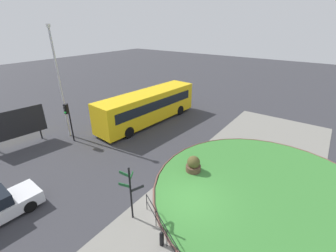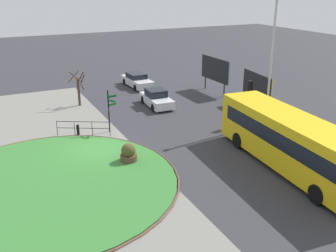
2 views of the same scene
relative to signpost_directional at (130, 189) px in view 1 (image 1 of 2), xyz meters
The scene contains 12 objects.
ground 3.64m from the signpost_directional, 33.47° to the right, with size 120.00×120.00×0.00m, color #333338.
sidewalk_paving 4.81m from the signpost_directional, 53.47° to the right, with size 32.00×8.33×0.02m, color gray.
grass_island 8.04m from the signpost_directional, 40.76° to the right, with size 13.16×13.16×0.10m, color #387A33.
grass_kerb_ring 8.04m from the signpost_directional, 40.76° to the right, with size 13.47×13.47×0.11m, color brown.
signpost_directional is the anchor object (origin of this frame).
bollard_foreground 2.63m from the signpost_directional, 100.97° to the right, with size 0.20×0.20×0.78m.
railing_grass_edge 2.20m from the signpost_directional, 92.27° to the right, with size 1.77×3.28×1.05m.
bus_yellow 12.37m from the signpost_directional, 36.59° to the left, with size 11.39×3.40×3.06m.
traffic_light_near 10.25m from the signpost_directional, 73.22° to the left, with size 0.48×0.32×3.31m.
lamppost_tall 11.95m from the signpost_directional, 72.57° to the left, with size 0.32×0.32×9.05m.
billboard_right 12.64m from the signpost_directional, 89.30° to the left, with size 4.27×0.69×3.02m.
planter_near_signpost 5.36m from the signpost_directional, ahead, with size 1.00×1.00×1.18m.
Camera 1 is at (-8.69, -4.86, 9.09)m, focal length 24.33 mm.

